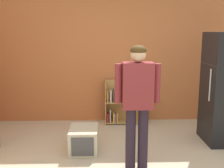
# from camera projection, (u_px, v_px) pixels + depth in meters

# --- Properties ---
(back_wall) EXTENTS (5.20, 0.06, 2.70)m
(back_wall) POSITION_uv_depth(u_px,v_px,m) (118.00, 54.00, 5.39)
(back_wall) COLOR #C26C3D
(back_wall) RESTS_ON ground
(bookshelf) EXTENTS (0.80, 0.28, 0.85)m
(bookshelf) POSITION_uv_depth(u_px,v_px,m) (122.00, 104.00, 5.40)
(bookshelf) COLOR tan
(bookshelf) RESTS_ON ground
(standing_person) EXTENTS (0.57, 0.22, 1.63)m
(standing_person) POSITION_uv_depth(u_px,v_px,m) (137.00, 98.00, 3.41)
(standing_person) COLOR #281D2A
(standing_person) RESTS_ON ground
(pet_carrier) EXTENTS (0.42, 0.55, 0.36)m
(pet_carrier) POSITION_uv_depth(u_px,v_px,m) (84.00, 139.00, 4.14)
(pet_carrier) COLOR beige
(pet_carrier) RESTS_ON ground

